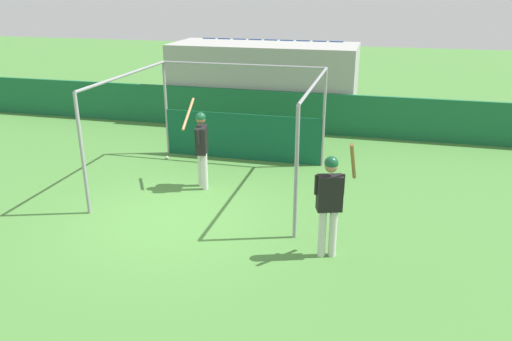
# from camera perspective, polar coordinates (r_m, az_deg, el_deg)

# --- Properties ---
(ground_plane) EXTENTS (60.00, 60.00, 0.00)m
(ground_plane) POSITION_cam_1_polar(r_m,az_deg,el_deg) (9.94, -9.58, -5.26)
(ground_plane) COLOR #477F38
(outfield_wall) EXTENTS (24.00, 0.12, 1.24)m
(outfield_wall) POSITION_cam_1_polar(r_m,az_deg,el_deg) (15.57, -0.18, 6.95)
(outfield_wall) COLOR #196038
(outfield_wall) RESTS_ON ground
(bleacher_section) EXTENTS (5.95, 2.40, 2.52)m
(bleacher_section) POSITION_cam_1_polar(r_m,az_deg,el_deg) (16.63, 0.91, 10.07)
(bleacher_section) COLOR #9E9E99
(bleacher_section) RESTS_ON ground
(batting_cage) EXTENTS (4.20, 3.98, 2.46)m
(batting_cage) POSITION_cam_1_polar(r_m,az_deg,el_deg) (12.10, -2.43, 5.20)
(batting_cage) COLOR gray
(batting_cage) RESTS_ON ground
(player_batter) EXTENTS (0.56, 0.88, 1.90)m
(player_batter) POSITION_cam_1_polar(r_m,az_deg,el_deg) (10.92, -6.27, 3.16)
(player_batter) COLOR silver
(player_batter) RESTS_ON ground
(player_waiting) EXTENTS (0.64, 0.54, 2.03)m
(player_waiting) POSITION_cam_1_polar(r_m,az_deg,el_deg) (8.11, 8.46, -3.08)
(player_waiting) COLOR silver
(player_waiting) RESTS_ON ground
(baseball) EXTENTS (0.07, 0.07, 0.07)m
(baseball) POSITION_cam_1_polar(r_m,az_deg,el_deg) (13.21, -10.11, 1.48)
(baseball) COLOR white
(baseball) RESTS_ON ground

